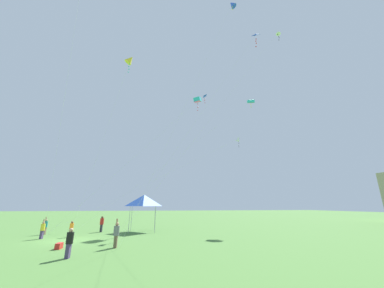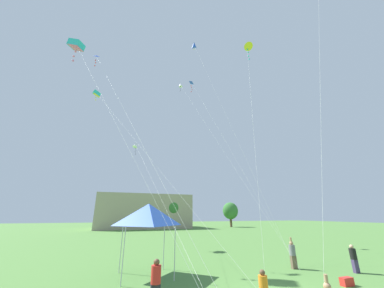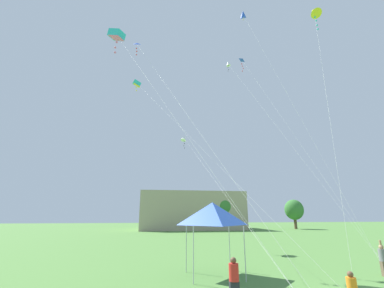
# 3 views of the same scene
# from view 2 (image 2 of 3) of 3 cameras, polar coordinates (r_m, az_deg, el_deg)

# --- Properties ---
(distant_building) EXTENTS (24.68, 15.48, 8.85)m
(distant_building) POSITION_cam_2_polar(r_m,az_deg,el_deg) (65.73, -12.95, -17.13)
(distant_building) COLOR tan
(distant_building) RESTS_ON ground
(tree_far_left) EXTENTS (5.38, 4.85, 8.12)m
(tree_far_left) POSITION_cam_2_polar(r_m,az_deg,el_deg) (61.54, -5.43, -16.67)
(tree_far_left) COLOR brown
(tree_far_left) RESTS_ON ground
(tree_far_right) EXTENTS (4.80, 4.32, 7.24)m
(tree_far_right) POSITION_cam_2_polar(r_m,az_deg,el_deg) (70.57, 10.20, -17.15)
(tree_far_right) COLOR brown
(tree_far_right) RESTS_ON ground
(festival_tent) EXTENTS (3.19, 3.19, 4.22)m
(festival_tent) POSITION_cam_2_polar(r_m,az_deg,el_deg) (14.91, -11.55, -17.93)
(festival_tent) COLOR #B7B7BC
(festival_tent) RESTS_ON ground
(cooler_box) EXTENTS (0.68, 0.32, 0.40)m
(cooler_box) POSITION_cam_2_polar(r_m,az_deg,el_deg) (15.58, 35.96, -27.57)
(cooler_box) COLOR red
(cooler_box) RESTS_ON ground
(person_red_shirt) EXTENTS (0.41, 0.41, 1.74)m
(person_red_shirt) POSITION_cam_2_polar(r_m,az_deg,el_deg) (10.59, -9.64, -32.23)
(person_red_shirt) COLOR #282833
(person_red_shirt) RESTS_ON ground
(person_black_shirt) EXTENTS (0.39, 0.39, 1.65)m
(person_black_shirt) POSITION_cam_2_polar(r_m,az_deg,el_deg) (18.89, 37.15, -22.96)
(person_black_shirt) COLOR #473860
(person_black_shirt) RESTS_ON ground
(person_grey_shirt) EXTENTS (0.41, 0.41, 2.00)m
(person_grey_shirt) POSITION_cam_2_polar(r_m,az_deg,el_deg) (18.20, 25.24, -24.83)
(person_grey_shirt) COLOR brown
(person_grey_shirt) RESTS_ON ground
(kite_cyan_box_0) EXTENTS (10.07, 19.17, 22.88)m
(kite_cyan_box_0) POSITION_cam_2_polar(r_m,az_deg,el_deg) (30.39, -28.50, 22.11)
(kite_cyan_box_0) COLOR silver
(kite_cyan_box_0) RESTS_ON ground
(kite_blue_delta_1) EXTENTS (7.94, 19.61, 22.41)m
(kite_blue_delta_1) POSITION_cam_2_polar(r_m,az_deg,el_deg) (30.26, -24.10, 20.43)
(kite_blue_delta_1) COLOR silver
(kite_blue_delta_1) RESTS_ON ground
(kite_white_diamond_3) EXTENTS (3.79, 18.65, 25.64)m
(kite_white_diamond_3) POSITION_cam_2_polar(r_m,az_deg,el_deg) (38.94, -3.07, 15.37)
(kite_white_diamond_3) COLOR silver
(kite_white_diamond_3) RESTS_ON ground
(kite_blue_diamond_4) EXTENTS (3.95, 11.97, 29.09)m
(kite_blue_diamond_4) POSITION_cam_2_polar(r_m,az_deg,el_deg) (36.32, 0.58, 24.85)
(kite_blue_diamond_4) COLOR silver
(kite_blue_diamond_4) RESTS_ON ground
(kite_yellow_diamond_5) EXTENTS (4.40, 5.31, 18.49)m
(kite_yellow_diamond_5) POSITION_cam_2_polar(r_m,az_deg,el_deg) (21.44, 14.44, 24.12)
(kite_yellow_diamond_5) COLOR silver
(kite_yellow_diamond_5) RESTS_ON ground
(kite_cyan_box_6) EXTENTS (11.15, 26.03, 22.55)m
(kite_cyan_box_6) POSITION_cam_2_polar(r_m,az_deg,el_deg) (38.19, -24.03, 12.14)
(kite_cyan_box_6) COLOR silver
(kite_cyan_box_6) RESTS_ON ground
(kite_blue_delta_7) EXTENTS (2.79, 15.20, 23.87)m
(kite_blue_delta_7) POSITION_cam_2_polar(r_m,az_deg,el_deg) (35.04, 0.04, 15.75)
(kite_blue_delta_7) COLOR silver
(kite_blue_delta_7) RESTS_ON ground
(kite_white_diamond_8) EXTENTS (1.48, 23.46, 12.71)m
(kite_white_diamond_8) POSITION_cam_2_polar(r_m,az_deg,el_deg) (28.88, -14.76, -0.29)
(kite_white_diamond_8) COLOR silver
(kite_white_diamond_8) RESTS_ON ground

